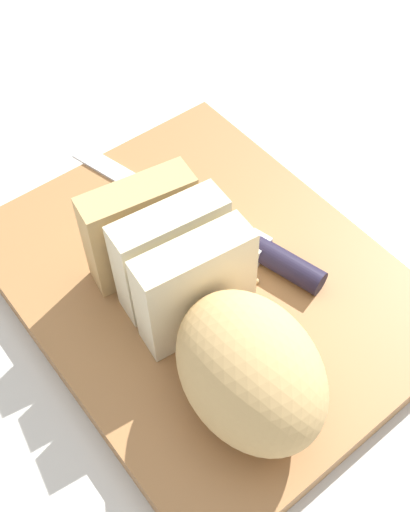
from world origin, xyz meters
TOP-DOWN VIEW (x-y plane):
  - ground_plane at (0.00, 0.00)m, footprint 3.00×3.00m
  - cutting_board at (0.00, 0.00)m, footprint 0.38×0.30m
  - bread_loaf at (-0.06, 0.04)m, footprint 0.25×0.12m
  - bread_knife at (-0.00, -0.05)m, footprint 0.29×0.10m
  - crumb_near_knife at (-0.01, 0.01)m, footprint 0.00×0.00m
  - crumb_near_loaf at (-0.03, -0.03)m, footprint 0.01×0.01m
  - crumb_stray_left at (-0.07, -0.03)m, footprint 0.00×0.00m
  - crumb_stray_right at (-0.07, -0.03)m, footprint 0.01×0.01m

SIDE VIEW (x-z plane):
  - ground_plane at x=0.00m, z-range 0.00..0.00m
  - cutting_board at x=0.00m, z-range 0.00..0.03m
  - crumb_near_knife at x=-0.01m, z-range 0.03..0.03m
  - crumb_stray_left at x=-0.07m, z-range 0.03..0.03m
  - crumb_near_loaf at x=-0.03m, z-range 0.03..0.03m
  - crumb_stray_right at x=-0.07m, z-range 0.03..0.03m
  - bread_knife at x=0.00m, z-range 0.02..0.05m
  - bread_loaf at x=-0.06m, z-range 0.03..0.12m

